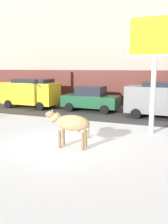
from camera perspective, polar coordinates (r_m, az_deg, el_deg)
name	(u,v)px	position (r m, az deg, el deg)	size (l,w,h in m)	color
ground_plane	(59,146)	(10.05, -5.93, -8.05)	(120.00, 120.00, 0.00)	white
road_strip	(109,113)	(17.03, 6.07, -0.32)	(60.00, 5.60, 0.01)	#423F3F
building_facade	(129,30)	(22.83, 10.68, 18.63)	(44.00, 6.10, 13.00)	#A39989
cow_tan	(71,124)	(9.57, -3.12, -2.76)	(1.92, 0.70, 1.54)	tan
billboard	(156,43)	(11.92, 16.71, 15.50)	(2.52, 0.25, 5.56)	silver
car_yellow_van	(31,92)	(19.86, -12.63, 4.63)	(4.65, 2.21, 2.32)	gold
car_darkgreen_sedan	(91,99)	(17.86, 1.62, 3.17)	(4.24, 2.06, 1.84)	#194C2D
car_grey_van	(163,99)	(16.09, 18.34, 3.03)	(4.65, 2.21, 2.32)	slate
pedestrian_by_cars	(151,98)	(19.13, 15.73, 3.18)	(0.36, 0.24, 1.73)	#282833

